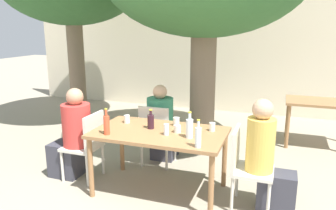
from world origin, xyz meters
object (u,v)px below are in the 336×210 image
object	(u,v)px
drinking_glass_1	(166,130)
drinking_glass_3	(212,127)
person_seated_1	(268,162)
soda_bottle_1	(107,124)
patio_chair_2	(157,132)
water_bottle_2	(198,137)
patio_chair_1	(245,163)
drinking_glass_4	(127,119)
wine_bottle_3	(151,121)
drinking_glass_0	(178,129)
water_bottle_0	(190,128)
drinking_glass_2	(176,122)
dining_table_back	(320,108)
person_seated_0	(72,137)
patio_chair_0	(87,142)
person_seated_2	(162,126)
dining_table_front	(160,138)

from	to	relation	value
drinking_glass_1	drinking_glass_3	world-z (taller)	drinking_glass_1
person_seated_1	soda_bottle_1	xyz separation A→B (m)	(-1.78, -0.31, 0.34)
patio_chair_2	water_bottle_2	size ratio (longest dim) A/B	3.05
patio_chair_1	soda_bottle_1	size ratio (longest dim) A/B	2.94
drinking_glass_1	drinking_glass_4	distance (m)	0.70
patio_chair_1	person_seated_1	world-z (taller)	person_seated_1
wine_bottle_3	drinking_glass_0	bearing A→B (deg)	-5.78
wine_bottle_3	drinking_glass_1	bearing A→B (deg)	-32.09
patio_chair_1	wine_bottle_3	bearing A→B (deg)	87.06
water_bottle_0	drinking_glass_2	distance (m)	0.48
drinking_glass_4	dining_table_back	bearing A→B (deg)	41.60
soda_bottle_1	drinking_glass_4	size ratio (longest dim) A/B	3.04
person_seated_0	drinking_glass_1	xyz separation A→B (m)	(1.36, -0.10, 0.29)
water_bottle_2	drinking_glass_2	xyz separation A→B (m)	(-0.44, 0.64, -0.06)
wine_bottle_3	drinking_glass_4	xyz separation A→B (m)	(-0.38, 0.12, -0.04)
soda_bottle_1	water_bottle_0	bearing A→B (deg)	12.24
water_bottle_0	drinking_glass_2	size ratio (longest dim) A/B	2.87
water_bottle_0	drinking_glass_3	bearing A→B (deg)	60.30
drinking_glass_3	water_bottle_2	bearing A→B (deg)	-92.41
soda_bottle_1	drinking_glass_2	size ratio (longest dim) A/B	2.93
person_seated_0	patio_chair_2	bearing A→B (deg)	126.51
person_seated_1	patio_chair_0	bearing A→B (deg)	90.00
dining_table_back	wine_bottle_3	xyz separation A→B (m)	(-2.10, -2.32, 0.21)
patio_chair_1	drinking_glass_0	size ratio (longest dim) A/B	10.40
person_seated_2	drinking_glass_4	xyz separation A→B (m)	(-0.20, -0.74, 0.30)
dining_table_back	wine_bottle_3	distance (m)	3.13
drinking_glass_3	drinking_glass_2	bearing A→B (deg)	172.73
water_bottle_2	wine_bottle_3	size ratio (longest dim) A/B	1.24
person_seated_1	water_bottle_0	world-z (taller)	person_seated_1
patio_chair_2	person_seated_0	world-z (taller)	person_seated_0
wine_bottle_3	drinking_glass_1	world-z (taller)	wine_bottle_3
water_bottle_2	person_seated_1	bearing A→B (deg)	27.85
person_seated_0	soda_bottle_1	size ratio (longest dim) A/B	3.97
patio_chair_0	soda_bottle_1	world-z (taller)	soda_bottle_1
person_seated_2	drinking_glass_2	world-z (taller)	person_seated_2
patio_chair_0	water_bottle_0	xyz separation A→B (m)	(1.41, -0.11, 0.38)
dining_table_back	person_seated_0	world-z (taller)	person_seated_0
dining_table_front	patio_chair_2	size ratio (longest dim) A/B	1.72
dining_table_back	drinking_glass_1	size ratio (longest dim) A/B	8.49
patio_chair_0	person_seated_1	xyz separation A→B (m)	(2.26, -0.00, 0.05)
drinking_glass_1	patio_chair_1	bearing A→B (deg)	6.62
dining_table_back	soda_bottle_1	xyz separation A→B (m)	(-2.49, -2.69, 0.24)
patio_chair_2	wine_bottle_3	world-z (taller)	wine_bottle_3
drinking_glass_3	dining_table_front	bearing A→B (deg)	-159.84
patio_chair_1	drinking_glass_4	xyz separation A→B (m)	(-1.53, 0.18, 0.32)
patio_chair_1	water_bottle_0	xyz separation A→B (m)	(-0.61, -0.11, 0.38)
drinking_glass_1	drinking_glass_2	distance (m)	0.38
person_seated_1	patio_chair_2	bearing A→B (deg)	66.17
drinking_glass_1	patio_chair_0	bearing A→B (deg)	174.80
person_seated_1	soda_bottle_1	bearing A→B (deg)	100.01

